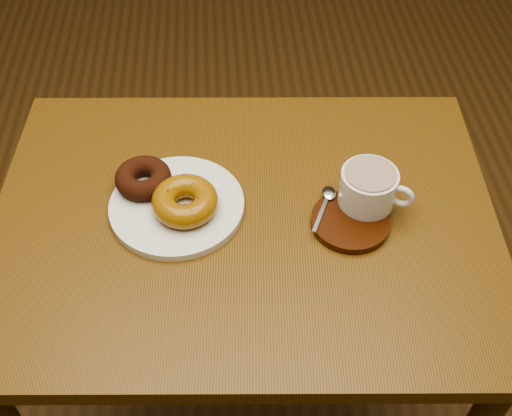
{
  "coord_description": "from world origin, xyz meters",
  "views": [
    {
      "loc": [
        0.08,
        -0.96,
        1.62
      ],
      "look_at": [
        0.13,
        -0.24,
        0.82
      ],
      "focal_mm": 45.0,
      "sensor_mm": 36.0,
      "label": 1
    }
  ],
  "objects": [
    {
      "name": "coffee_cup",
      "position": [
        0.32,
        -0.23,
        0.85
      ],
      "size": [
        0.12,
        0.1,
        0.07
      ],
      "rotation": [
        0.0,
        0.0,
        -0.48
      ],
      "color": "white",
      "rests_on": "saucer"
    },
    {
      "name": "donut_caramel",
      "position": [
        0.01,
        -0.23,
        0.84
      ],
      "size": [
        0.12,
        0.12,
        0.04
      ],
      "rotation": [
        0.0,
        0.0,
        0.11
      ],
      "color": "#946210",
      "rests_on": "donut_plate"
    },
    {
      "name": "teaspoon",
      "position": [
        0.25,
        -0.22,
        0.82
      ],
      "size": [
        0.05,
        0.1,
        0.01
      ],
      "rotation": [
        0.0,
        0.0,
        -0.41
      ],
      "color": "silver",
      "rests_on": "saucer"
    },
    {
      "name": "saucer",
      "position": [
        0.28,
        -0.27,
        0.81
      ],
      "size": [
        0.16,
        0.16,
        0.01
      ],
      "primitive_type": "cylinder",
      "rotation": [
        0.0,
        0.0,
        -0.29
      ],
      "color": "#331407",
      "rests_on": "cafe_table"
    },
    {
      "name": "donut_plate",
      "position": [
        -0.01,
        -0.22,
        0.81
      ],
      "size": [
        0.28,
        0.28,
        0.01
      ],
      "primitive_type": "cylinder",
      "rotation": [
        0.0,
        0.0,
        0.26
      ],
      "color": "white",
      "rests_on": "cafe_table"
    },
    {
      "name": "donut_cinnamon",
      "position": [
        -0.06,
        -0.17,
        0.83
      ],
      "size": [
        0.11,
        0.11,
        0.04
      ],
      "primitive_type": "torus",
      "rotation": [
        0.0,
        0.0,
        -0.18
      ],
      "color": "#34150A",
      "rests_on": "donut_plate"
    },
    {
      "name": "cafe_table",
      "position": [
        0.11,
        -0.24,
        0.67
      ],
      "size": [
        0.89,
        0.69,
        0.8
      ],
      "rotation": [
        0.0,
        0.0,
        -0.06
      ],
      "color": "brown",
      "rests_on": "ground"
    },
    {
      "name": "ground",
      "position": [
        0.0,
        0.0,
        0.0
      ],
      "size": [
        6.0,
        6.0,
        0.0
      ],
      "primitive_type": "plane",
      "color": "brown",
      "rests_on": "ground"
    }
  ]
}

